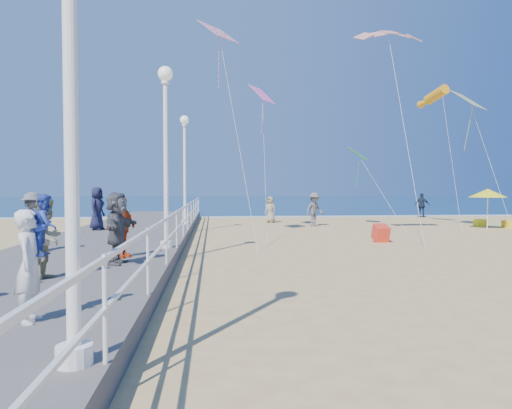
{
  "coord_description": "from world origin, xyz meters",
  "views": [
    {
      "loc": [
        -3.98,
        -13.61,
        2.15
      ],
      "look_at": [
        -2.5,
        2.0,
        1.6
      ],
      "focal_mm": 32.0,
      "sensor_mm": 36.0,
      "label": 1
    }
  ],
  "objects": [
    {
      "name": "spectator_2",
      "position": [
        -8.92,
        -0.58,
        1.23
      ],
      "size": [
        0.63,
        1.08,
        1.66
      ],
      "primitive_type": "imported",
      "rotation": [
        0.0,
        0.0,
        1.59
      ],
      "color": "#5B5A5F",
      "rests_on": "boardwalk"
    },
    {
      "name": "box_kite",
      "position": [
        2.72,
        4.05,
        0.3
      ],
      "size": [
        0.58,
        0.73,
        0.74
      ],
      "primitive_type": "cube",
      "rotation": [
        0.31,
        0.0,
        0.05
      ],
      "color": "red",
      "rests_on": "ground"
    },
    {
      "name": "spectator_4",
      "position": [
        -8.85,
        6.14,
        1.31
      ],
      "size": [
        0.74,
        0.98,
        1.81
      ],
      "primitive_type": "imported",
      "rotation": [
        0.0,
        0.0,
        1.37
      ],
      "color": "#171832",
      "rests_on": "boardwalk"
    },
    {
      "name": "spectator_1",
      "position": [
        -7.16,
        -4.54,
        1.19
      ],
      "size": [
        0.78,
        0.9,
        1.59
      ],
      "primitive_type": "imported",
      "rotation": [
        0.0,
        0.0,
        1.32
      ],
      "color": "#989469",
      "rests_on": "boardwalk"
    },
    {
      "name": "beach_walker_a",
      "position": [
        1.78,
        11.85,
        0.97
      ],
      "size": [
        1.44,
        1.23,
        1.93
      ],
      "primitive_type": "imported",
      "rotation": [
        0.0,
        0.0,
        0.51
      ],
      "color": "#5B595E",
      "rests_on": "ground"
    },
    {
      "name": "lamp_post_mid",
      "position": [
        -5.35,
        0.0,
        3.66
      ],
      "size": [
        0.44,
        0.44,
        5.32
      ],
      "color": "white",
      "rests_on": "boardwalk"
    },
    {
      "name": "spectator_5",
      "position": [
        -6.19,
        -2.84,
        1.24
      ],
      "size": [
        0.7,
        1.61,
        1.68
      ],
      "primitive_type": "imported",
      "rotation": [
        0.0,
        0.0,
        1.43
      ],
      "color": "#504F54",
      "rests_on": "boardwalk"
    },
    {
      "name": "toddler_held",
      "position": [
        -6.21,
        -7.3,
        1.66
      ],
      "size": [
        0.34,
        0.42,
        0.82
      ],
      "primitive_type": "imported",
      "rotation": [
        0.0,
        0.0,
        1.65
      ],
      "color": "#2E46AF",
      "rests_on": "boardwalk"
    },
    {
      "name": "ocean",
      "position": [
        0.0,
        65.0,
        0.01
      ],
      "size": [
        160.0,
        90.0,
        0.05
      ],
      "primitive_type": "cube",
      "color": "navy",
      "rests_on": "ground"
    },
    {
      "name": "kite_diamond_redwhite",
      "position": [
        -3.72,
        5.22,
        8.51
      ],
      "size": [
        1.76,
        1.77,
        0.85
      ],
      "primitive_type": "cube",
      "rotation": [
        0.64,
        0.0,
        0.82
      ],
      "color": "#C4174C"
    },
    {
      "name": "boardwalk",
      "position": [
        -7.5,
        0.0,
        0.2
      ],
      "size": [
        5.0,
        44.0,
        0.4
      ],
      "primitive_type": "cube",
      "color": "#68635E",
      "rests_on": "ground"
    },
    {
      "name": "kite_parafoil",
      "position": [
        3.51,
        5.37,
        8.79
      ],
      "size": [
        2.88,
        0.94,
        0.65
      ],
      "primitive_type": null,
      "rotation": [
        0.44,
        0.0,
        0.0
      ],
      "color": "red"
    },
    {
      "name": "kite_diamond_multi",
      "position": [
        8.99,
        8.57,
        6.64
      ],
      "size": [
        2.08,
        2.04,
        1.0
      ],
      "primitive_type": "cube",
      "rotation": [
        0.65,
        0.0,
        0.7
      ],
      "color": "#19CBD9"
    },
    {
      "name": "ground",
      "position": [
        0.0,
        0.0,
        0.0
      ],
      "size": [
        160.0,
        160.0,
        0.0
      ],
      "primitive_type": "plane",
      "color": "#DAB572",
      "rests_on": "ground"
    },
    {
      "name": "lamp_post_far",
      "position": [
        -5.35,
        9.0,
        3.66
      ],
      "size": [
        0.44,
        0.44,
        5.32
      ],
      "color": "white",
      "rests_on": "boardwalk"
    },
    {
      "name": "beach_umbrella",
      "position": [
        10.51,
        9.23,
        1.91
      ],
      "size": [
        1.9,
        1.9,
        2.14
      ],
      "color": "white",
      "rests_on": "ground"
    },
    {
      "name": "kite_diamond_pink",
      "position": [
        -1.49,
        9.39,
        6.89
      ],
      "size": [
        1.46,
        1.54,
        0.88
      ],
      "primitive_type": "cube",
      "rotation": [
        0.77,
        0.0,
        0.96
      ],
      "color": "#FF5DC1"
    },
    {
      "name": "woman_holding_toddler",
      "position": [
        -6.36,
        -7.45,
        1.14
      ],
      "size": [
        0.4,
        0.57,
        1.48
      ],
      "primitive_type": "imported",
      "rotation": [
        0.0,
        0.0,
        1.65
      ],
      "color": "silver",
      "rests_on": "boardwalk"
    },
    {
      "name": "kite_windsock",
      "position": [
        8.35,
        10.72,
        7.34
      ],
      "size": [
        1.0,
        2.64,
        1.07
      ],
      "primitive_type": "cylinder",
      "rotation": [
        1.36,
        0.0,
        0.17
      ],
      "color": "orange"
    },
    {
      "name": "beach_chair_right",
      "position": [
        12.19,
        9.89,
        0.2
      ],
      "size": [
        0.55,
        0.55,
        0.4
      ],
      "primitive_type": "cube",
      "color": "yellow",
      "rests_on": "ground"
    },
    {
      "name": "beach_chair_left",
      "position": [
        11.17,
        10.94,
        0.2
      ],
      "size": [
        0.55,
        0.55,
        0.4
      ],
      "primitive_type": "cube",
      "color": "#FFF41A",
      "rests_on": "ground"
    },
    {
      "name": "spectator_3",
      "position": [
        -6.29,
        -1.84,
        1.18
      ],
      "size": [
        0.82,
        0.97,
        1.56
      ],
      "primitive_type": "imported",
      "rotation": [
        0.0,
        0.0,
        0.99
      ],
      "color": "#CA4719",
      "rests_on": "boardwalk"
    },
    {
      "name": "lamp_post_near",
      "position": [
        -5.35,
        -9.0,
        3.66
      ],
      "size": [
        0.44,
        0.44,
        5.32
      ],
      "color": "white",
      "rests_on": "boardwalk"
    },
    {
      "name": "surf_line",
      "position": [
        0.0,
        20.5,
        0.03
      ],
      "size": [
        160.0,
        1.2,
        0.04
      ],
      "primitive_type": "cube",
      "color": "white",
      "rests_on": "ground"
    },
    {
      "name": "kite_diamond_green",
      "position": [
        4.34,
        12.04,
        4.13
      ],
      "size": [
        1.43,
        1.56,
        0.74
      ],
      "primitive_type": "cube",
      "rotation": [
        0.6,
        0.0,
        1.23
      ],
      "color": "green"
    },
    {
      "name": "beach_walker_c",
      "position": [
        -0.39,
        14.83,
        0.83
      ],
      "size": [
        0.94,
        0.94,
        1.65
      ],
      "primitive_type": "imported",
      "rotation": [
        0.0,
        0.0,
        -0.78
      ],
      "color": "gray",
      "rests_on": "ground"
    },
    {
      "name": "beach_walker_b",
      "position": [
        11.47,
        18.86,
        0.9
      ],
      "size": [
        1.15,
        0.85,
        1.81
      ],
      "primitive_type": "imported",
      "rotation": [
        0.0,
        0.0,
        2.7
      ],
      "color": "#1B283B",
      "rests_on": "ground"
    },
    {
      "name": "railing",
      "position": [
        -5.05,
        0.0,
        1.25
      ],
      "size": [
        0.05,
        42.0,
        0.55
      ],
      "color": "white",
      "rests_on": "boardwalk"
    }
  ]
}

